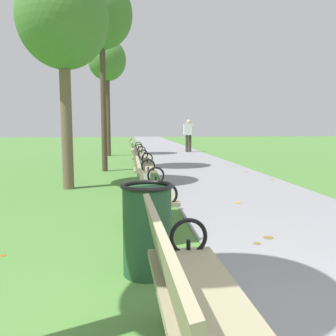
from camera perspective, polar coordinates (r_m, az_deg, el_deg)
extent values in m
cube|color=gray|center=(19.90, -0.02, 3.04)|extent=(2.95, 44.00, 0.02)
cube|color=gray|center=(1.85, 6.31, -21.76)|extent=(0.48, 1.61, 0.05)
cube|color=gray|center=(1.71, 0.01, -15.70)|extent=(0.16, 1.60, 0.40)
cube|color=#B7B5AD|center=(2.60, 1.99, -18.92)|extent=(0.20, 0.12, 0.45)
torus|color=black|center=(2.50, 3.32, -11.05)|extent=(0.27, 0.04, 0.27)
cylinder|color=black|center=(2.52, 3.31, -12.78)|extent=(0.03, 0.03, 0.12)
cube|color=gray|center=(4.72, -2.01, -3.89)|extent=(0.45, 1.60, 0.05)
cube|color=gray|center=(4.67, -4.34, -1.22)|extent=(0.13, 1.60, 0.40)
cube|color=#B7B5AD|center=(4.06, -1.21, -9.32)|extent=(0.20, 0.12, 0.45)
cube|color=#B7B5AD|center=(5.49, -2.57, -5.01)|extent=(0.20, 0.12, 0.45)
torus|color=black|center=(3.96, -0.33, -4.29)|extent=(0.27, 0.03, 0.27)
cylinder|color=black|center=(3.97, -0.33, -5.43)|extent=(0.03, 0.03, 0.12)
torus|color=black|center=(5.45, -1.97, -1.20)|extent=(0.27, 0.03, 0.27)
cylinder|color=black|center=(5.46, -1.97, -2.03)|extent=(0.03, 0.03, 0.12)
cube|color=gray|center=(7.51, -3.77, 0.14)|extent=(0.51, 1.62, 0.05)
cube|color=gray|center=(7.49, -5.23, 1.84)|extent=(0.19, 1.60, 0.40)
cube|color=#B7B5AD|center=(6.81, -3.71, -2.68)|extent=(0.21, 0.13, 0.45)
cube|color=#B7B5AD|center=(8.27, -3.78, -0.97)|extent=(0.21, 0.13, 0.45)
torus|color=black|center=(6.74, -3.22, 0.36)|extent=(0.27, 0.04, 0.27)
cylinder|color=black|center=(6.75, -3.22, -0.32)|extent=(0.03, 0.03, 0.12)
torus|color=black|center=(8.25, -3.39, 1.56)|extent=(0.27, 0.04, 0.27)
cylinder|color=black|center=(8.26, -3.38, 1.01)|extent=(0.03, 0.03, 0.12)
cube|color=gray|center=(10.12, -4.53, 1.89)|extent=(0.46, 1.61, 0.05)
cube|color=gray|center=(10.10, -5.62, 3.15)|extent=(0.14, 1.60, 0.40)
cube|color=#B7B5AD|center=(9.41, -4.40, -0.02)|extent=(0.20, 0.12, 0.45)
cube|color=#B7B5AD|center=(10.88, -4.61, 0.92)|extent=(0.20, 0.12, 0.45)
torus|color=black|center=(9.35, -4.05, 2.19)|extent=(0.27, 0.03, 0.27)
cylinder|color=black|center=(9.36, -4.05, 1.70)|extent=(0.03, 0.03, 0.12)
torus|color=black|center=(10.87, -4.31, 2.84)|extent=(0.27, 0.03, 0.27)
cylinder|color=black|center=(10.87, -4.31, 2.42)|extent=(0.03, 0.03, 0.12)
cube|color=gray|center=(12.96, -5.00, 2.99)|extent=(0.48, 1.61, 0.05)
cube|color=gray|center=(12.95, -5.86, 3.97)|extent=(0.16, 1.60, 0.40)
cube|color=#B7B5AD|center=(12.24, -4.97, 1.58)|extent=(0.20, 0.12, 0.45)
cube|color=#B7B5AD|center=(13.72, -5.01, 2.15)|extent=(0.20, 0.12, 0.45)
torus|color=black|center=(12.20, -4.71, 3.28)|extent=(0.27, 0.04, 0.27)
cylinder|color=black|center=(12.20, -4.70, 2.91)|extent=(0.03, 0.03, 0.12)
torus|color=black|center=(13.71, -4.78, 3.68)|extent=(0.27, 0.04, 0.27)
cylinder|color=black|center=(13.72, -4.77, 3.35)|extent=(0.03, 0.03, 0.12)
cylinder|color=brown|center=(7.80, -16.06, 7.23)|extent=(0.23, 0.23, 2.87)
ellipsoid|color=#477A33|center=(8.10, -16.60, 22.16)|extent=(1.86, 1.86, 2.05)
cylinder|color=#4C3D2D|center=(10.63, -10.36, 9.92)|extent=(0.16, 0.16, 3.87)
ellipsoid|color=#477A33|center=(11.06, -10.67, 23.22)|extent=(1.75, 1.75, 1.92)
cylinder|color=#4C3D2D|center=(15.95, -9.63, 8.41)|extent=(0.18, 0.18, 3.60)
ellipsoid|color=#477A33|center=(16.19, -9.81, 16.84)|extent=(1.64, 1.64, 1.80)
cylinder|color=#3D3328|center=(17.83, 3.07, 3.97)|extent=(0.14, 0.14, 0.85)
cylinder|color=#3D3328|center=(17.86, 3.57, 3.98)|extent=(0.14, 0.14, 0.85)
cube|color=white|center=(17.82, 3.34, 6.24)|extent=(0.35, 0.24, 0.56)
sphere|color=beige|center=(17.82, 3.35, 7.49)|extent=(0.20, 0.20, 0.20)
cylinder|color=white|center=(17.77, 2.64, 6.24)|extent=(0.09, 0.09, 0.52)
cylinder|color=white|center=(17.88, 4.03, 6.24)|extent=(0.09, 0.09, 0.52)
cylinder|color=#234C2D|center=(3.27, -3.38, -10.16)|extent=(0.44, 0.44, 0.80)
torus|color=black|center=(3.17, -3.43, -2.89)|extent=(0.48, 0.48, 0.04)
cylinder|color=#BC842D|center=(10.53, 12.24, -0.52)|extent=(0.16, 0.16, 0.00)
cylinder|color=gold|center=(13.77, -4.00, 1.25)|extent=(0.07, 0.07, 0.00)
cylinder|color=#AD6B23|center=(9.09, 16.51, -1.81)|extent=(0.15, 0.15, 0.00)
cylinder|color=#93511E|center=(4.19, -25.05, -12.64)|extent=(0.07, 0.07, 0.00)
cylinder|color=#BC842D|center=(14.08, -9.32, 1.30)|extent=(0.12, 0.12, 0.00)
cylinder|color=#AD6B23|center=(3.68, -1.51, -14.71)|extent=(0.12, 0.12, 0.00)
cylinder|color=gold|center=(15.48, -7.65, 1.84)|extent=(0.13, 0.13, 0.00)
cylinder|color=gold|center=(7.39, -2.01, -3.66)|extent=(0.12, 0.12, 0.00)
cylinder|color=brown|center=(15.74, -9.96, 1.88)|extent=(0.09, 0.09, 0.00)
cylinder|color=#BC842D|center=(12.65, -6.01, 0.73)|extent=(0.09, 0.09, 0.00)
cylinder|color=#93511E|center=(7.60, -1.71, -3.36)|extent=(0.08, 0.08, 0.00)
cylinder|color=brown|center=(4.47, 15.90, -10.73)|extent=(0.16, 0.16, 0.00)
cylinder|color=brown|center=(4.23, 14.16, -11.70)|extent=(0.11, 0.11, 0.00)
cylinder|color=#93511E|center=(11.85, 10.83, 0.33)|extent=(0.12, 0.12, 0.00)
cylinder|color=#BC842D|center=(12.46, -10.12, 0.56)|extent=(0.12, 0.12, 0.00)
cylinder|color=gold|center=(13.28, 6.56, 1.10)|extent=(0.16, 0.16, 0.00)
cylinder|color=brown|center=(16.16, 3.68, 2.17)|extent=(0.09, 0.09, 0.00)
cylinder|color=#BC842D|center=(6.29, 11.20, -5.47)|extent=(0.16, 0.16, 0.00)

